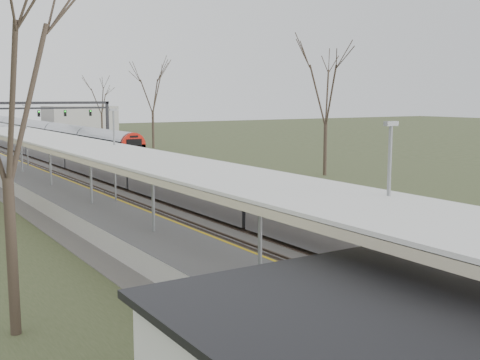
% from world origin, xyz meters
% --- Properties ---
extents(track_bed, '(24.00, 160.00, 0.22)m').
position_xyz_m(track_bed, '(0.26, 55.00, 0.06)').
color(track_bed, '#474442').
rests_on(track_bed, ground).
extents(platform, '(3.50, 69.00, 1.00)m').
position_xyz_m(platform, '(-9.05, 37.50, 0.50)').
color(platform, '#9E9B93').
rests_on(platform, ground).
extents(canopy, '(4.10, 50.00, 3.11)m').
position_xyz_m(canopy, '(-9.05, 32.99, 3.93)').
color(canopy, slate).
rests_on(canopy, platform).
extents(signal_gantry, '(21.00, 0.59, 6.08)m').
position_xyz_m(signal_gantry, '(0.29, 84.99, 4.91)').
color(signal_gantry, black).
rests_on(signal_gantry, ground).
extents(tree_west_near, '(5.00, 5.00, 10.30)m').
position_xyz_m(tree_west_near, '(-16.00, 20.00, 7.29)').
color(tree_west_near, '#2D231C').
rests_on(tree_west_near, ground).
extents(tree_east_far, '(5.00, 5.00, 10.30)m').
position_xyz_m(tree_east_far, '(14.00, 42.00, 7.29)').
color(tree_east_far, '#2D231C').
rests_on(tree_east_far, ground).
extents(train_near, '(2.62, 90.21, 3.05)m').
position_xyz_m(train_near, '(-2.50, 56.90, 1.48)').
color(train_near, '#A6A9B0').
rests_on(train_near, ground).
extents(train_far, '(2.62, 75.21, 3.05)m').
position_xyz_m(train_far, '(4.50, 98.26, 1.48)').
color(train_far, '#A6A9B0').
rests_on(train_far, ground).
extents(passenger, '(0.47, 0.70, 1.85)m').
position_xyz_m(passenger, '(-8.67, 12.00, 1.93)').
color(passenger, navy).
rests_on(passenger, platform).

